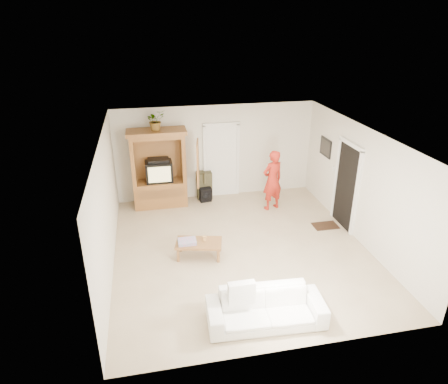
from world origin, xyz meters
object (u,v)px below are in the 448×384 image
object	(u,v)px
man	(272,180)
coffee_table	(199,244)
sofa	(266,308)
armoire	(160,173)

from	to	relation	value
man	coffee_table	world-z (taller)	man
coffee_table	man	bearing A→B (deg)	54.03
coffee_table	sofa	bearing A→B (deg)	-56.82
sofa	coffee_table	distance (m)	2.36
man	coffee_table	distance (m)	3.01
man	coffee_table	xyz separation A→B (m)	(-2.24, -1.94, -0.50)
coffee_table	armoire	bearing A→B (deg)	115.74
armoire	sofa	bearing A→B (deg)	-74.00
man	sofa	size ratio (longest dim) A/B	0.83
armoire	sofa	world-z (taller)	armoire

